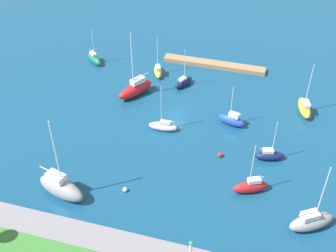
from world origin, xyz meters
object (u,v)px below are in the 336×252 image
object	(u,v)px
sailboat_white_far_north	(163,126)
sailboat_yellow_off_beacon	(158,71)
mooring_buoy_red	(220,155)
mooring_buoy_white	(125,190)
pier_dock	(214,64)
sailboat_navy_along_channel	(183,82)
sailboat_gray_center_basin	(61,187)
sailboat_green_inner_mooring	(94,59)
sailboat_navy_far_south	(270,155)
sailboat_yellow_lone_north	(304,108)
sailboat_gray_mid_basin	(311,221)
sailboat_red_by_breakwater	(251,186)
harbor_beacon	(191,250)
sailboat_red_near_pier	(136,89)
sailboat_blue_east_end	(231,120)

from	to	relation	value
sailboat_white_far_north	sailboat_yellow_off_beacon	world-z (taller)	sailboat_white_far_north
mooring_buoy_red	mooring_buoy_white	world-z (taller)	mooring_buoy_red
pier_dock	mooring_buoy_white	world-z (taller)	pier_dock
sailboat_navy_along_channel	sailboat_gray_center_basin	xyz separation A→B (m)	(10.02, 32.26, 0.84)
pier_dock	sailboat_navy_along_channel	distance (m)	9.73
sailboat_green_inner_mooring	sailboat_navy_far_south	world-z (taller)	sailboat_green_inner_mooring
sailboat_green_inner_mooring	mooring_buoy_white	size ratio (longest dim) A/B	10.64
sailboat_green_inner_mooring	sailboat_yellow_off_beacon	bearing A→B (deg)	36.62
sailboat_white_far_north	sailboat_navy_far_south	bearing A→B (deg)	168.83
sailboat_navy_far_south	mooring_buoy_red	distance (m)	7.75
sailboat_yellow_lone_north	sailboat_navy_along_channel	bearing A→B (deg)	68.79
sailboat_gray_mid_basin	sailboat_white_far_north	bearing A→B (deg)	117.21
sailboat_navy_along_channel	sailboat_green_inner_mooring	bearing A→B (deg)	108.32
sailboat_navy_far_south	sailboat_gray_mid_basin	bearing A→B (deg)	-76.66
sailboat_yellow_lone_north	sailboat_yellow_off_beacon	xyz separation A→B (m)	(28.89, -4.99, -0.27)
sailboat_green_inner_mooring	sailboat_red_by_breakwater	size ratio (longest dim) A/B	0.85
sailboat_yellow_off_beacon	pier_dock	bearing A→B (deg)	-80.28
sailboat_green_inner_mooring	sailboat_gray_center_basin	xyz separation A→B (m)	(-10.02, 35.52, 0.73)
sailboat_navy_far_south	sailboat_yellow_off_beacon	bearing A→B (deg)	126.13
harbor_beacon	sailboat_navy_along_channel	bearing A→B (deg)	-74.58
sailboat_yellow_lone_north	sailboat_green_inner_mooring	world-z (taller)	sailboat_yellow_lone_north
pier_dock	sailboat_red_by_breakwater	world-z (taller)	sailboat_red_by_breakwater
sailboat_green_inner_mooring	sailboat_yellow_off_beacon	xyz separation A→B (m)	(-14.12, 0.75, -0.05)
sailboat_gray_mid_basin	sailboat_yellow_off_beacon	world-z (taller)	sailboat_gray_mid_basin
sailboat_navy_along_channel	sailboat_white_far_north	bearing A→B (deg)	-152.64
sailboat_yellow_lone_north	mooring_buoy_red	size ratio (longest dim) A/B	12.75
sailboat_navy_far_south	sailboat_gray_center_basin	size ratio (longest dim) A/B	0.54
sailboat_navy_along_channel	sailboat_red_near_pier	bearing A→B (deg)	151.85
pier_dock	sailboat_yellow_off_beacon	size ratio (longest dim) A/B	2.61
sailboat_gray_center_basin	sailboat_red_by_breakwater	bearing A→B (deg)	32.10
mooring_buoy_white	sailboat_white_far_north	bearing A→B (deg)	-95.52
pier_dock	sailboat_gray_mid_basin	xyz separation A→B (m)	(-20.55, 37.06, 0.83)
harbor_beacon	sailboat_red_near_pier	bearing A→B (deg)	-60.73
sailboat_navy_along_channel	sailboat_red_by_breakwater	world-z (taller)	sailboat_red_by_breakwater
sailboat_navy_along_channel	sailboat_navy_far_south	xyz separation A→B (m)	(-18.21, 16.37, -0.00)
sailboat_blue_east_end	sailboat_yellow_off_beacon	size ratio (longest dim) A/B	0.97
sailboat_red_near_pier	harbor_beacon	bearing A→B (deg)	61.34
mooring_buoy_white	sailboat_green_inner_mooring	bearing A→B (deg)	-60.14
sailboat_white_far_north	sailboat_red_by_breakwater	world-z (taller)	sailboat_white_far_north
sailboat_red_near_pier	sailboat_navy_far_south	size ratio (longest dim) A/B	1.73
sailboat_yellow_lone_north	mooring_buoy_white	xyz separation A→B (m)	(24.46, 26.57, -0.82)
sailboat_red_near_pier	mooring_buoy_white	xyz separation A→B (m)	(-6.43, 23.64, -1.06)
sailboat_gray_mid_basin	mooring_buoy_red	bearing A→B (deg)	110.89
sailboat_red_near_pier	mooring_buoy_red	bearing A→B (deg)	88.13
sailboat_green_inner_mooring	sailboat_blue_east_end	size ratio (longest dim) A/B	0.97
pier_dock	sailboat_blue_east_end	world-z (taller)	sailboat_blue_east_end
sailboat_gray_mid_basin	sailboat_navy_far_south	size ratio (longest dim) A/B	1.49
pier_dock	sailboat_gray_center_basin	distance (m)	43.41
sailboat_white_far_north	sailboat_yellow_off_beacon	bearing A→B (deg)	-74.24
sailboat_yellow_lone_north	sailboat_blue_east_end	world-z (taller)	sailboat_yellow_lone_north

